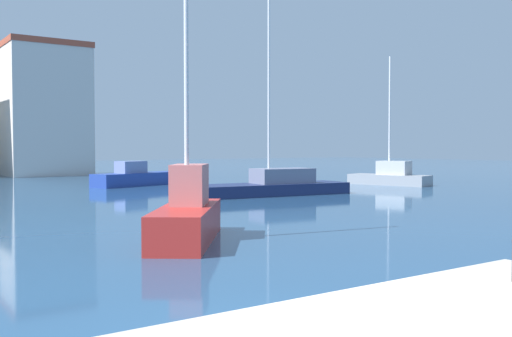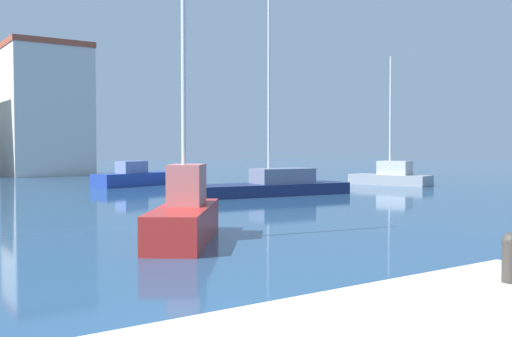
{
  "view_description": "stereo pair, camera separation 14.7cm",
  "coord_description": "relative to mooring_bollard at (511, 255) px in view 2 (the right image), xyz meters",
  "views": [
    {
      "loc": [
        -4.18,
        -5.2,
        2.46
      ],
      "look_at": [
        12.89,
        19.51,
        1.36
      ],
      "focal_mm": 40.84,
      "sensor_mm": 36.0,
      "label": 1
    },
    {
      "loc": [
        -4.06,
        -5.29,
        2.46
      ],
      "look_at": [
        12.89,
        19.51,
        1.36
      ],
      "focal_mm": 40.84,
      "sensor_mm": 36.0,
      "label": 2
    }
  ],
  "objects": [
    {
      "name": "sailboat_red_outer_mooring",
      "position": [
        1.24,
        10.02,
        -0.59
      ],
      "size": [
        3.85,
        4.58,
        7.71
      ],
      "color": "#B22823",
      "rests_on": "water"
    },
    {
      "name": "waterfront_apartments",
      "position": [
        7.88,
        48.88,
        4.47
      ],
      "size": [
        6.83,
        6.15,
        11.51
      ],
      "color": "beige",
      "rests_on": "ground"
    },
    {
      "name": "mooring_bollard",
      "position": [
        0.0,
        0.0,
        0.0
      ],
      "size": [
        0.2,
        0.2,
        0.54
      ],
      "color": "#38332D",
      "rests_on": "pier_quay"
    },
    {
      "name": "sailboat_grey_inner_mooring",
      "position": [
        22.81,
        22.66,
        -0.71
      ],
      "size": [
        3.2,
        5.51,
        8.35
      ],
      "color": "gray",
      "rests_on": "water"
    },
    {
      "name": "motorboat_blue_center_channel",
      "position": [
        9.04,
        31.53,
        -0.77
      ],
      "size": [
        6.69,
        3.58,
        1.58
      ],
      "color": "#233D93",
      "rests_on": "water"
    },
    {
      "name": "water",
      "position": [
        13.26,
        21.69,
        -1.3
      ],
      "size": [
        160.0,
        160.0,
        0.0
      ],
      "primitive_type": "plane",
      "color": "navy",
      "rests_on": "ground"
    },
    {
      "name": "sailboat_navy_distant_north",
      "position": [
        11.72,
        20.57,
        -0.77
      ],
      "size": [
        8.79,
        3.22,
        11.55
      ],
      "color": "#19234C",
      "rests_on": "water"
    }
  ]
}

